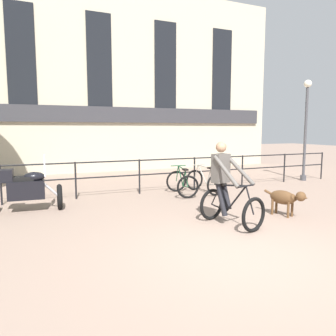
# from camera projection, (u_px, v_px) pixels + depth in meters

# --- Properties ---
(ground_plane) EXTENTS (60.00, 60.00, 0.00)m
(ground_plane) POSITION_uv_depth(u_px,v_px,m) (242.00, 253.00, 5.21)
(ground_plane) COLOR gray
(canal_railing) EXTENTS (15.05, 0.05, 1.05)m
(canal_railing) POSITION_uv_depth(u_px,v_px,m) (139.00, 171.00, 9.87)
(canal_railing) COLOR black
(canal_railing) RESTS_ON ground_plane
(building_facade) EXTENTS (18.00, 0.72, 8.41)m
(building_facade) POSITION_uv_depth(u_px,v_px,m) (98.00, 79.00, 14.74)
(building_facade) COLOR #BCB299
(building_facade) RESTS_ON ground_plane
(cyclist_with_bike) EXTENTS (0.97, 1.31, 1.70)m
(cyclist_with_bike) POSITION_uv_depth(u_px,v_px,m) (227.00, 188.00, 6.70)
(cyclist_with_bike) COLOR black
(cyclist_with_bike) RESTS_ON ground_plane
(dog) EXTENTS (0.46, 1.03, 0.62)m
(dog) POSITION_uv_depth(u_px,v_px,m) (286.00, 198.00, 7.35)
(dog) COLOR brown
(dog) RESTS_ON ground_plane
(parked_motorcycle) EXTENTS (1.63, 0.71, 1.35)m
(parked_motorcycle) POSITION_uv_depth(u_px,v_px,m) (26.00, 188.00, 7.73)
(parked_motorcycle) COLOR black
(parked_motorcycle) RESTS_ON ground_plane
(parked_bicycle_near_lamp) EXTENTS (0.78, 1.18, 0.86)m
(parked_bicycle_near_lamp) POSITION_uv_depth(u_px,v_px,m) (182.00, 183.00, 9.75)
(parked_bicycle_near_lamp) COLOR black
(parked_bicycle_near_lamp) RESTS_ON ground_plane
(parked_bicycle_mid_left) EXTENTS (0.82, 1.20, 0.86)m
(parked_bicycle_mid_left) POSITION_uv_depth(u_px,v_px,m) (205.00, 181.00, 10.05)
(parked_bicycle_mid_left) COLOR black
(parked_bicycle_mid_left) RESTS_ON ground_plane
(street_lamp) EXTENTS (0.28, 0.28, 3.76)m
(street_lamp) POSITION_uv_depth(u_px,v_px,m) (306.00, 124.00, 12.27)
(street_lamp) COLOR #424247
(street_lamp) RESTS_ON ground_plane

